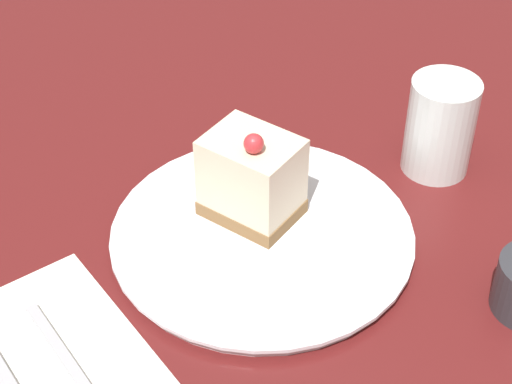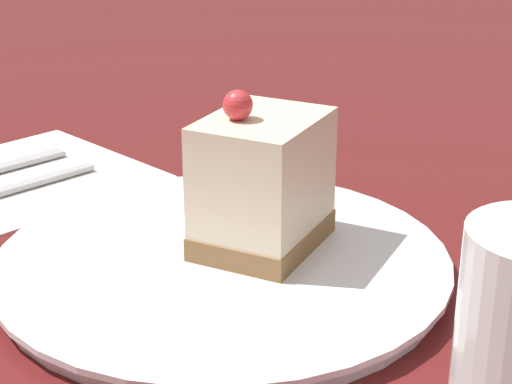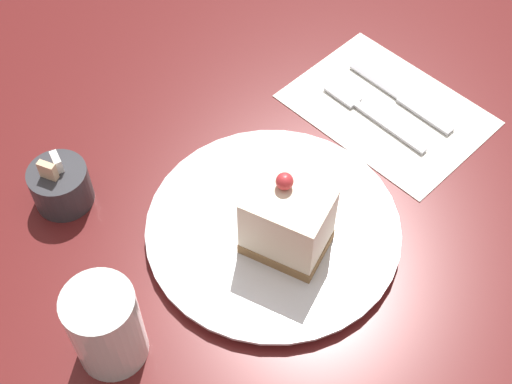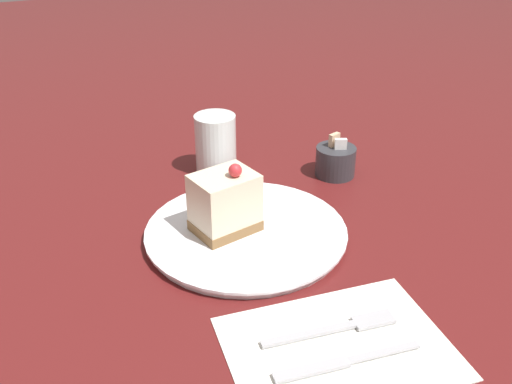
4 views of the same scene
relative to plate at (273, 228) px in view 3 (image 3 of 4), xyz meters
name	(u,v)px [view 3 (image 3 of 4)]	position (x,y,z in m)	size (l,w,h in m)	color
ground_plane	(264,250)	(-0.02, -0.01, -0.01)	(4.00, 4.00, 0.00)	#5B1919
plate	(273,228)	(0.00, 0.00, 0.00)	(0.28, 0.28, 0.01)	white
cake_slice	(287,223)	(-0.01, -0.03, 0.05)	(0.08, 0.10, 0.10)	olive
napkin	(387,109)	(0.24, 0.01, -0.01)	(0.20, 0.26, 0.00)	white
fork	(366,111)	(0.22, 0.02, 0.00)	(0.03, 0.16, 0.00)	#B2B2B7
knife	(409,104)	(0.26, -0.01, 0.00)	(0.03, 0.17, 0.00)	#B2B2B7
sugar_bowl	(61,185)	(-0.12, 0.22, 0.02)	(0.07, 0.07, 0.07)	#333338
drinking_glass	(106,327)	(-0.21, 0.03, 0.04)	(0.07, 0.07, 0.10)	silver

